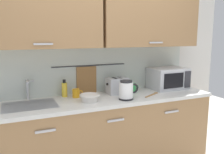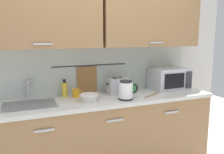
# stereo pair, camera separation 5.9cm
# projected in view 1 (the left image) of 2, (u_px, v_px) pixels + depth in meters

# --- Properties ---
(counter_unit) EXTENTS (2.53, 0.64, 0.90)m
(counter_unit) POSITION_uv_depth(u_px,v_px,m) (104.00, 135.00, 2.71)
(counter_unit) COLOR #997047
(counter_unit) RESTS_ON ground
(back_wall_assembly) EXTENTS (3.70, 0.41, 2.50)m
(back_wall_assembly) POSITION_uv_depth(u_px,v_px,m) (96.00, 41.00, 2.74)
(back_wall_assembly) COLOR silver
(back_wall_assembly) RESTS_ON ground
(sink_faucet) EXTENTS (0.09, 0.17, 0.22)m
(sink_faucet) POSITION_uv_depth(u_px,v_px,m) (28.00, 87.00, 2.51)
(sink_faucet) COLOR #B2B5BA
(sink_faucet) RESTS_ON counter_unit
(microwave) EXTENTS (0.46, 0.35, 0.27)m
(microwave) POSITION_uv_depth(u_px,v_px,m) (168.00, 78.00, 3.07)
(microwave) COLOR silver
(microwave) RESTS_ON counter_unit
(electric_kettle) EXTENTS (0.23, 0.16, 0.21)m
(electric_kettle) POSITION_uv_depth(u_px,v_px,m) (126.00, 90.00, 2.55)
(electric_kettle) COLOR black
(electric_kettle) RESTS_ON counter_unit
(dish_soap_bottle) EXTENTS (0.06, 0.06, 0.20)m
(dish_soap_bottle) POSITION_uv_depth(u_px,v_px,m) (64.00, 89.00, 2.66)
(dish_soap_bottle) COLOR yellow
(dish_soap_bottle) RESTS_ON counter_unit
(mug_near_sink) EXTENTS (0.12, 0.08, 0.09)m
(mug_near_sink) POSITION_uv_depth(u_px,v_px,m) (76.00, 93.00, 2.64)
(mug_near_sink) COLOR orange
(mug_near_sink) RESTS_ON counter_unit
(mixing_bowl) EXTENTS (0.21, 0.21, 0.08)m
(mixing_bowl) POSITION_uv_depth(u_px,v_px,m) (90.00, 97.00, 2.47)
(mixing_bowl) COLOR silver
(mixing_bowl) RESTS_ON counter_unit
(toaster) EXTENTS (0.26, 0.17, 0.19)m
(toaster) POSITION_uv_depth(u_px,v_px,m) (117.00, 86.00, 2.80)
(toaster) COLOR #B7BABF
(toaster) RESTS_ON counter_unit
(mug_by_kettle) EXTENTS (0.12, 0.08, 0.09)m
(mug_by_kettle) POSITION_uv_depth(u_px,v_px,m) (133.00, 87.00, 2.94)
(mug_by_kettle) COLOR green
(mug_by_kettle) RESTS_ON counter_unit
(wooden_spoon) EXTENTS (0.25, 0.16, 0.01)m
(wooden_spoon) POSITION_uv_depth(u_px,v_px,m) (153.00, 94.00, 2.76)
(wooden_spoon) COLOR #9E7042
(wooden_spoon) RESTS_ON counter_unit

